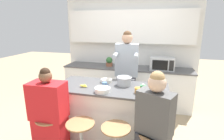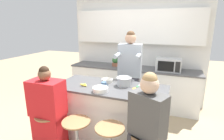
{
  "view_description": "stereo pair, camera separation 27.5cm",
  "coord_description": "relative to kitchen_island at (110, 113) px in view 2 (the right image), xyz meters",
  "views": [
    {
      "loc": [
        0.68,
        -2.5,
        1.88
      ],
      "look_at": [
        0.0,
        0.08,
        1.18
      ],
      "focal_mm": 28.0,
      "sensor_mm": 36.0,
      "label": 1
    },
    {
      "loc": [
        0.94,
        -2.42,
        1.88
      ],
      "look_at": [
        0.0,
        0.08,
        1.18
      ],
      "focal_mm": 28.0,
      "sensor_mm": 36.0,
      "label": 2
    }
  ],
  "objects": [
    {
      "name": "mixing_bowl_steel",
      "position": [
        -0.05,
        -0.26,
        0.49
      ],
      "size": [
        0.23,
        0.23,
        0.07
      ],
      "color": "white",
      "rests_on": "kitchen_island"
    },
    {
      "name": "coffee_cup_near",
      "position": [
        0.44,
        -0.17,
        0.5
      ],
      "size": [
        0.12,
        0.09,
        0.08
      ],
      "color": "orange",
      "rests_on": "kitchen_island"
    },
    {
      "name": "banana_bunch",
      "position": [
        -0.4,
        -0.13,
        0.48
      ],
      "size": [
        0.13,
        0.1,
        0.04
      ],
      "color": "yellow",
      "rests_on": "kitchen_island"
    },
    {
      "name": "potted_plant",
      "position": [
        -0.43,
        1.43,
        0.54
      ],
      "size": [
        0.16,
        0.16,
        0.22
      ],
      "color": "#93563D",
      "rests_on": "back_counter"
    },
    {
      "name": "person_seated_near",
      "position": [
        0.7,
        -0.63,
        0.17
      ],
      "size": [
        0.46,
        0.39,
        1.39
      ],
      "rotation": [
        0.0,
        0.0,
        -0.42
      ],
      "color": "#333338",
      "rests_on": "ground_plane"
    },
    {
      "name": "juice_carton",
      "position": [
        0.52,
        -0.31,
        0.55
      ],
      "size": [
        0.07,
        0.07,
        0.19
      ],
      "color": "#38844C",
      "rests_on": "kitchen_island"
    },
    {
      "name": "person_wrapped_blanket",
      "position": [
        -0.7,
        -0.63,
        0.16
      ],
      "size": [
        0.48,
        0.3,
        1.34
      ],
      "rotation": [
        0.0,
        0.0,
        0.03
      ],
      "color": "red",
      "rests_on": "ground_plane"
    },
    {
      "name": "microwave",
      "position": [
        0.79,
        1.39,
        0.58
      ],
      "size": [
        0.51,
        0.34,
        0.27
      ],
      "color": "#B2B5B7",
      "rests_on": "back_counter"
    },
    {
      "name": "fruit_bowl",
      "position": [
        -0.13,
        0.18,
        0.49
      ],
      "size": [
        0.19,
        0.19,
        0.06
      ],
      "color": "silver",
      "rests_on": "kitchen_island"
    },
    {
      "name": "wall_back",
      "position": [
        0.0,
        1.71,
        1.07
      ],
      "size": [
        3.2,
        0.22,
        2.7
      ],
      "color": "silver",
      "rests_on": "ground_plane"
    },
    {
      "name": "back_counter",
      "position": [
        0.0,
        1.43,
        -0.01
      ],
      "size": [
        2.97,
        0.59,
        0.91
      ],
      "color": "white",
      "rests_on": "ground_plane"
    },
    {
      "name": "bar_stool_leftmost",
      "position": [
        -0.71,
        -0.63,
        -0.12
      ],
      "size": [
        0.38,
        0.38,
        0.63
      ],
      "color": "#997047",
      "rests_on": "ground_plane"
    },
    {
      "name": "ground_plane",
      "position": [
        0.0,
        0.0,
        -0.47
      ],
      "size": [
        16.0,
        16.0,
        0.0
      ],
      "primitive_type": "plane",
      "color": "tan"
    },
    {
      "name": "person_cooking",
      "position": [
        0.12,
        0.7,
        0.41
      ],
      "size": [
        0.48,
        0.59,
        1.77
      ],
      "rotation": [
        0.0,
        0.0,
        0.09
      ],
      "color": "#383842",
      "rests_on": "ground_plane"
    },
    {
      "name": "bar_stool_center_left",
      "position": [
        -0.24,
        -0.65,
        -0.12
      ],
      "size": [
        0.38,
        0.38,
        0.63
      ],
      "color": "#997047",
      "rests_on": "ground_plane"
    },
    {
      "name": "coffee_cup_far",
      "position": [
        -0.08,
        -0.06,
        0.5
      ],
      "size": [
        0.11,
        0.08,
        0.08
      ],
      "color": "#4C7099",
      "rests_on": "kitchen_island"
    },
    {
      "name": "kitchen_island",
      "position": [
        0.0,
        0.0,
        0.0
      ],
      "size": [
        1.77,
        0.78,
        0.93
      ],
      "color": "black",
      "rests_on": "ground_plane"
    },
    {
      "name": "cooking_pot",
      "position": [
        0.19,
        0.12,
        0.53
      ],
      "size": [
        0.33,
        0.24,
        0.14
      ],
      "color": "#B7BABC",
      "rests_on": "kitchen_island"
    }
  ]
}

